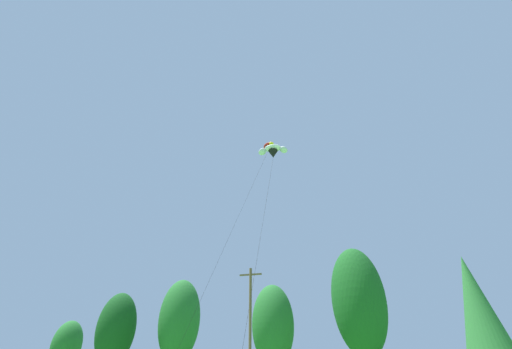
% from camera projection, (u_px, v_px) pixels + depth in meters
% --- Properties ---
extents(treeline_tree_a, '(4.04, 4.04, 8.30)m').
position_uv_depth(treeline_tree_a, '(66.00, 346.00, 46.25)').
color(treeline_tree_a, '#472D19').
rests_on(treeline_tree_a, ground_plane).
extents(treeline_tree_b, '(4.73, 4.73, 10.86)m').
position_uv_depth(treeline_tree_b, '(116.00, 329.00, 40.87)').
color(treeline_tree_b, '#472D19').
rests_on(treeline_tree_b, ground_plane).
extents(treeline_tree_c, '(5.19, 5.19, 12.56)m').
position_uv_depth(treeline_tree_c, '(179.00, 320.00, 41.48)').
color(treeline_tree_c, '#472D19').
rests_on(treeline_tree_c, ground_plane).
extents(treeline_tree_d, '(4.74, 4.74, 10.90)m').
position_uv_depth(treeline_tree_d, '(273.00, 324.00, 36.76)').
color(treeline_tree_d, '#472D19').
rests_on(treeline_tree_d, ground_plane).
extents(treeline_tree_e, '(5.64, 5.64, 14.24)m').
position_uv_depth(treeline_tree_e, '(359.00, 300.00, 34.88)').
color(treeline_tree_e, '#472D19').
rests_on(treeline_tree_e, ground_plane).
extents(treeline_tree_f, '(4.62, 4.62, 13.75)m').
position_uv_depth(treeline_tree_f, '(476.00, 302.00, 35.86)').
color(treeline_tree_f, '#472D19').
rests_on(treeline_tree_f, ground_plane).
extents(utility_pole, '(2.20, 0.26, 10.77)m').
position_uv_depth(utility_pole, '(250.00, 326.00, 29.21)').
color(utility_pole, brown).
rests_on(utility_pole, ground_plane).
extents(parafoil_kite_high_red_yellow, '(5.97, 9.18, 22.71)m').
position_uv_depth(parafoil_kite_high_red_yellow, '(267.00, 148.00, 35.94)').
color(parafoil_kite_high_red_yellow, red).
extents(parafoil_kite_mid_white, '(3.02, 10.88, 19.40)m').
position_uv_depth(parafoil_kite_mid_white, '(273.00, 151.00, 31.17)').
color(parafoil_kite_mid_white, white).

